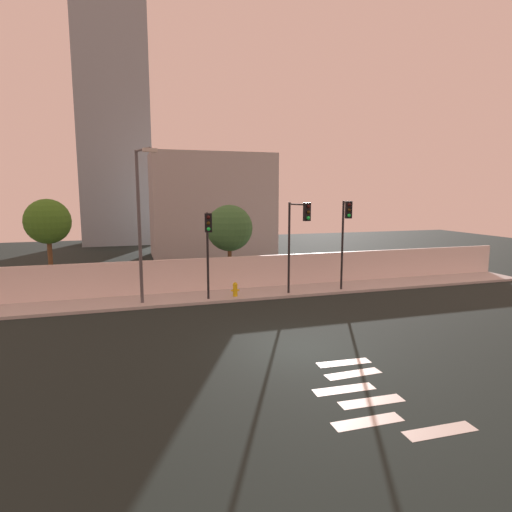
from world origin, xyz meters
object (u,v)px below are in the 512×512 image
at_px(traffic_light_center, 346,226).
at_px(fire_hydrant, 235,289).
at_px(roadside_tree_leftmost, 48,222).
at_px(roadside_tree_midleft, 229,228).
at_px(traffic_light_left, 208,237).
at_px(traffic_light_right, 298,228).
at_px(street_lamp_curbside, 141,215).

bearing_deg(traffic_light_center, fire_hydrant, 173.80).
xyz_separation_m(roadside_tree_leftmost, roadside_tree_midleft, (9.67, 0.00, -0.56)).
xyz_separation_m(traffic_light_left, roadside_tree_midleft, (1.99, 3.85, 0.09)).
bearing_deg(traffic_light_center, roadside_tree_leftmost, 165.63).
bearing_deg(traffic_light_left, traffic_light_center, -0.19).
relative_size(traffic_light_center, roadside_tree_midleft, 1.02).
distance_m(traffic_light_right, street_lamp_curbside, 7.80).
distance_m(street_lamp_curbside, roadside_tree_leftmost, 5.70).
relative_size(traffic_light_center, fire_hydrant, 6.64).
bearing_deg(roadside_tree_midleft, fire_hydrant, -98.68).
relative_size(traffic_light_right, street_lamp_curbside, 0.66).
bearing_deg(traffic_light_left, fire_hydrant, 22.53).
xyz_separation_m(traffic_light_center, street_lamp_curbside, (-10.58, 0.49, 0.73)).
bearing_deg(roadside_tree_leftmost, roadside_tree_midleft, 0.00).
height_order(traffic_light_left, traffic_light_right, traffic_light_right).
relative_size(traffic_light_left, traffic_light_center, 0.89).
bearing_deg(fire_hydrant, traffic_light_right, -16.50).
distance_m(traffic_light_left, roadside_tree_midleft, 4.34).
bearing_deg(traffic_light_left, traffic_light_right, -3.72).
bearing_deg(traffic_light_center, roadside_tree_midleft, 144.67).
xyz_separation_m(traffic_light_left, fire_hydrant, (1.50, 0.62, -2.80)).
distance_m(traffic_light_right, roadside_tree_leftmost, 12.97).
height_order(fire_hydrant, roadside_tree_midleft, roadside_tree_midleft).
distance_m(traffic_light_center, roadside_tree_leftmost, 15.63).
bearing_deg(traffic_light_left, roadside_tree_midleft, 62.65).
xyz_separation_m(street_lamp_curbside, roadside_tree_midleft, (5.11, 3.39, -1.01)).
relative_size(traffic_light_center, street_lamp_curbside, 0.67).
xyz_separation_m(traffic_light_center, roadside_tree_midleft, (-5.47, 3.88, -0.28)).
relative_size(roadside_tree_leftmost, roadside_tree_midleft, 1.08).
height_order(traffic_light_left, fire_hydrant, traffic_light_left).
relative_size(traffic_light_center, roadside_tree_leftmost, 0.95).
bearing_deg(roadside_tree_midleft, traffic_light_right, -57.75).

